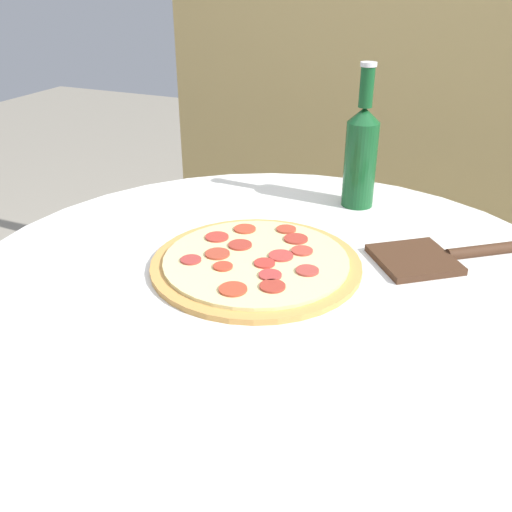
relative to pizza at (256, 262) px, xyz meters
name	(u,v)px	position (x,y,z in m)	size (l,w,h in m)	color
table	(273,374)	(0.04, -0.03, -0.20)	(1.04, 1.04, 0.69)	silver
fence_panel	(401,115)	(0.04, 1.01, 0.03)	(1.56, 0.04, 1.46)	tan
pizza	(256,262)	(0.00, 0.00, 0.00)	(0.35, 0.35, 0.02)	#C68E47
beer_bottle	(361,153)	(0.08, 0.34, 0.10)	(0.07, 0.07, 0.29)	#144C23
pizza_paddle	(434,257)	(0.27, 0.14, 0.00)	(0.26, 0.22, 0.02)	#422819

